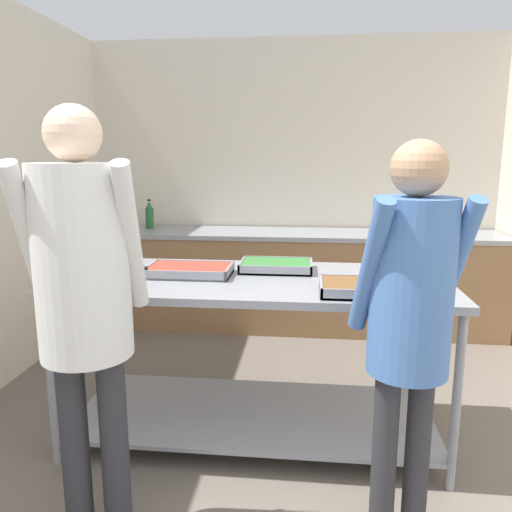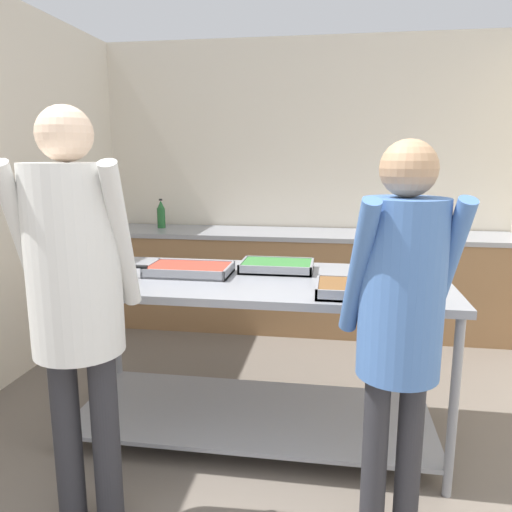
{
  "view_description": "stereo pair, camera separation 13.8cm",
  "coord_description": "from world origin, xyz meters",
  "px_view_note": "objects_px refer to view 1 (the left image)",
  "views": [
    {
      "loc": [
        0.17,
        -0.93,
        1.58
      ],
      "look_at": [
        -0.12,
        1.79,
        1.03
      ],
      "focal_mm": 35.0,
      "sensor_mm": 36.0,
      "label": 1
    },
    {
      "loc": [
        0.31,
        -0.91,
        1.58
      ],
      "look_at": [
        -0.12,
        1.79,
        1.03
      ],
      "focal_mm": 35.0,
      "sensor_mm": 36.0,
      "label": 2
    }
  ],
  "objects_px": {
    "serving_tray_vegetables": "(276,266)",
    "water_bottle": "(150,215)",
    "guest_serving_left": "(83,284)",
    "serving_tray_greens": "(189,271)",
    "guest_serving_right": "(410,303)",
    "sauce_pan": "(101,271)",
    "plate_stack": "(415,270)",
    "serving_tray_roast": "(358,288)"
  },
  "relations": [
    {
      "from": "guest_serving_left",
      "to": "sauce_pan",
      "type": "bearing_deg",
      "value": 108.9
    },
    {
      "from": "sauce_pan",
      "to": "serving_tray_roast",
      "type": "distance_m",
      "value": 1.36
    },
    {
      "from": "serving_tray_roast",
      "to": "guest_serving_left",
      "type": "relative_size",
      "value": 0.21
    },
    {
      "from": "serving_tray_vegetables",
      "to": "serving_tray_roast",
      "type": "distance_m",
      "value": 0.61
    },
    {
      "from": "sauce_pan",
      "to": "serving_tray_vegetables",
      "type": "xyz_separation_m",
      "value": [
        0.93,
        0.3,
        -0.02
      ]
    },
    {
      "from": "water_bottle",
      "to": "guest_serving_right",
      "type": "bearing_deg",
      "value": -54.72
    },
    {
      "from": "serving_tray_roast",
      "to": "guest_serving_right",
      "type": "height_order",
      "value": "guest_serving_right"
    },
    {
      "from": "guest_serving_left",
      "to": "water_bottle",
      "type": "distance_m",
      "value": 2.88
    },
    {
      "from": "guest_serving_left",
      "to": "plate_stack",
      "type": "bearing_deg",
      "value": 34.53
    },
    {
      "from": "serving_tray_roast",
      "to": "guest_serving_right",
      "type": "xyz_separation_m",
      "value": [
        0.15,
        -0.47,
        0.07
      ]
    },
    {
      "from": "serving_tray_roast",
      "to": "serving_tray_greens",
      "type": "bearing_deg",
      "value": 163.02
    },
    {
      "from": "serving_tray_vegetables",
      "to": "guest_serving_left",
      "type": "relative_size",
      "value": 0.23
    },
    {
      "from": "serving_tray_greens",
      "to": "serving_tray_vegetables",
      "type": "xyz_separation_m",
      "value": [
        0.47,
        0.17,
        -0.0
      ]
    },
    {
      "from": "serving_tray_roast",
      "to": "plate_stack",
      "type": "xyz_separation_m",
      "value": [
        0.35,
        0.41,
        0.0
      ]
    },
    {
      "from": "sauce_pan",
      "to": "serving_tray_roast",
      "type": "bearing_deg",
      "value": -6.09
    },
    {
      "from": "serving_tray_greens",
      "to": "guest_serving_right",
      "type": "distance_m",
      "value": 1.29
    },
    {
      "from": "guest_serving_right",
      "to": "water_bottle",
      "type": "bearing_deg",
      "value": 125.28
    },
    {
      "from": "sauce_pan",
      "to": "plate_stack",
      "type": "height_order",
      "value": "sauce_pan"
    },
    {
      "from": "plate_stack",
      "to": "guest_serving_left",
      "type": "distance_m",
      "value": 1.76
    },
    {
      "from": "serving_tray_vegetables",
      "to": "water_bottle",
      "type": "bearing_deg",
      "value": 126.76
    },
    {
      "from": "sauce_pan",
      "to": "serving_tray_roast",
      "type": "height_order",
      "value": "sauce_pan"
    },
    {
      "from": "sauce_pan",
      "to": "guest_serving_left",
      "type": "relative_size",
      "value": 0.22
    },
    {
      "from": "plate_stack",
      "to": "serving_tray_vegetables",
      "type": "bearing_deg",
      "value": 177.45
    },
    {
      "from": "sauce_pan",
      "to": "guest_serving_left",
      "type": "bearing_deg",
      "value": -71.1
    },
    {
      "from": "guest_serving_right",
      "to": "water_bottle",
      "type": "distance_m",
      "value": 3.29
    },
    {
      "from": "plate_stack",
      "to": "guest_serving_right",
      "type": "relative_size",
      "value": 0.16
    },
    {
      "from": "serving_tray_greens",
      "to": "guest_serving_right",
      "type": "bearing_deg",
      "value": -35.41
    },
    {
      "from": "serving_tray_vegetables",
      "to": "water_bottle",
      "type": "distance_m",
      "value": 2.21
    },
    {
      "from": "sauce_pan",
      "to": "serving_tray_vegetables",
      "type": "bearing_deg",
      "value": 17.85
    },
    {
      "from": "serving_tray_vegetables",
      "to": "guest_serving_right",
      "type": "distance_m",
      "value": 1.08
    },
    {
      "from": "sauce_pan",
      "to": "serving_tray_greens",
      "type": "bearing_deg",
      "value": 15.98
    },
    {
      "from": "serving_tray_roast",
      "to": "water_bottle",
      "type": "distance_m",
      "value": 2.82
    },
    {
      "from": "plate_stack",
      "to": "water_bottle",
      "type": "bearing_deg",
      "value": 139.28
    },
    {
      "from": "serving_tray_roast",
      "to": "guest_serving_right",
      "type": "distance_m",
      "value": 0.5
    },
    {
      "from": "plate_stack",
      "to": "guest_serving_right",
      "type": "height_order",
      "value": "guest_serving_right"
    },
    {
      "from": "serving_tray_greens",
      "to": "plate_stack",
      "type": "bearing_deg",
      "value": 6.13
    },
    {
      "from": "guest_serving_right",
      "to": "sauce_pan",
      "type": "bearing_deg",
      "value": 157.74
    },
    {
      "from": "sauce_pan",
      "to": "serving_tray_vegetables",
      "type": "relative_size",
      "value": 0.92
    },
    {
      "from": "guest_serving_right",
      "to": "plate_stack",
      "type": "bearing_deg",
      "value": 77.31
    },
    {
      "from": "serving_tray_vegetables",
      "to": "guest_serving_left",
      "type": "distance_m",
      "value": 1.24
    },
    {
      "from": "serving_tray_greens",
      "to": "guest_serving_left",
      "type": "distance_m",
      "value": 0.9
    },
    {
      "from": "serving_tray_greens",
      "to": "serving_tray_vegetables",
      "type": "bearing_deg",
      "value": 19.62
    }
  ]
}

